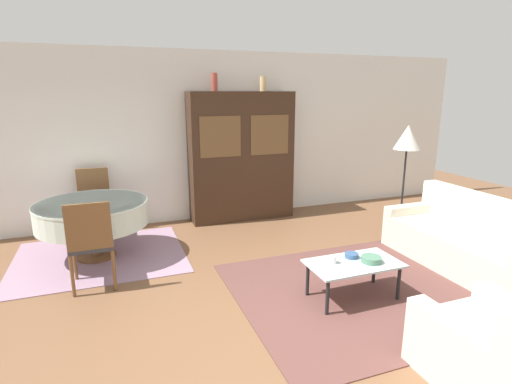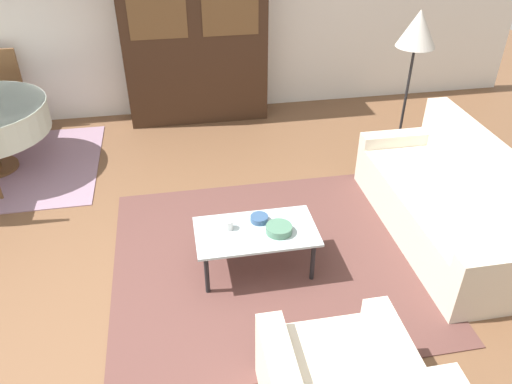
{
  "view_description": "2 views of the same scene",
  "coord_description": "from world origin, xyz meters",
  "px_view_note": "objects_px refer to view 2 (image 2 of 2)",
  "views": [
    {
      "loc": [
        -1.34,
        -2.75,
        2.06
      ],
      "look_at": [
        0.2,
        1.4,
        0.95
      ],
      "focal_mm": 28.0,
      "sensor_mm": 36.0,
      "label": 1
    },
    {
      "loc": [
        0.34,
        -2.58,
        2.78
      ],
      "look_at": [
        0.88,
        0.4,
        0.75
      ],
      "focal_mm": 35.0,
      "sensor_mm": 36.0,
      "label": 2
    }
  ],
  "objects_px": {
    "bowl_small": "(259,219)",
    "floor_lamp": "(417,35)",
    "couch": "(451,205)",
    "dining_chair_far": "(1,89)",
    "display_cabinet": "(195,36)",
    "bowl": "(279,229)",
    "coffee_table": "(256,235)",
    "cup": "(228,225)"
  },
  "relations": [
    {
      "from": "display_cabinet",
      "to": "floor_lamp",
      "type": "bearing_deg",
      "value": -35.15
    },
    {
      "from": "display_cabinet",
      "to": "dining_chair_far",
      "type": "xyz_separation_m",
      "value": [
        -2.28,
        -0.03,
        -0.48
      ]
    },
    {
      "from": "couch",
      "to": "coffee_table",
      "type": "relative_size",
      "value": 2.11
    },
    {
      "from": "bowl_small",
      "to": "coffee_table",
      "type": "bearing_deg",
      "value": -112.38
    },
    {
      "from": "couch",
      "to": "dining_chair_far",
      "type": "distance_m",
      "value": 5.05
    },
    {
      "from": "bowl",
      "to": "bowl_small",
      "type": "bearing_deg",
      "value": 126.36
    },
    {
      "from": "dining_chair_far",
      "to": "bowl_small",
      "type": "bearing_deg",
      "value": 131.87
    },
    {
      "from": "couch",
      "to": "display_cabinet",
      "type": "height_order",
      "value": "display_cabinet"
    },
    {
      "from": "coffee_table",
      "to": "cup",
      "type": "relative_size",
      "value": 12.28
    },
    {
      "from": "cup",
      "to": "display_cabinet",
      "type": "bearing_deg",
      "value": 89.88
    },
    {
      "from": "coffee_table",
      "to": "floor_lamp",
      "type": "bearing_deg",
      "value": 39.21
    },
    {
      "from": "couch",
      "to": "coffee_table",
      "type": "bearing_deg",
      "value": 95.37
    },
    {
      "from": "bowl_small",
      "to": "dining_chair_far",
      "type": "bearing_deg",
      "value": 131.87
    },
    {
      "from": "bowl_small",
      "to": "floor_lamp",
      "type": "bearing_deg",
      "value": 37.74
    },
    {
      "from": "couch",
      "to": "bowl_small",
      "type": "bearing_deg",
      "value": 91.65
    },
    {
      "from": "bowl_small",
      "to": "couch",
      "type": "bearing_deg",
      "value": 1.65
    },
    {
      "from": "display_cabinet",
      "to": "cup",
      "type": "height_order",
      "value": "display_cabinet"
    },
    {
      "from": "coffee_table",
      "to": "bowl_small",
      "type": "bearing_deg",
      "value": 67.62
    },
    {
      "from": "floor_lamp",
      "to": "cup",
      "type": "distance_m",
      "value": 2.69
    },
    {
      "from": "display_cabinet",
      "to": "cup",
      "type": "bearing_deg",
      "value": -90.12
    },
    {
      "from": "dining_chair_far",
      "to": "bowl",
      "type": "height_order",
      "value": "dining_chair_far"
    },
    {
      "from": "display_cabinet",
      "to": "dining_chair_far",
      "type": "distance_m",
      "value": 2.33
    },
    {
      "from": "bowl",
      "to": "display_cabinet",
      "type": "bearing_deg",
      "value": 97.0
    },
    {
      "from": "dining_chair_far",
      "to": "floor_lamp",
      "type": "bearing_deg",
      "value": 161.91
    },
    {
      "from": "couch",
      "to": "bowl",
      "type": "bearing_deg",
      "value": 97.82
    },
    {
      "from": "floor_lamp",
      "to": "bowl",
      "type": "distance_m",
      "value": 2.49
    },
    {
      "from": "couch",
      "to": "dining_chair_far",
      "type": "height_order",
      "value": "dining_chair_far"
    },
    {
      "from": "couch",
      "to": "display_cabinet",
      "type": "xyz_separation_m",
      "value": [
        -1.93,
        2.8,
        0.74
      ]
    },
    {
      "from": "dining_chair_far",
      "to": "coffee_table",
      "type": "bearing_deg",
      "value": 130.21
    },
    {
      "from": "couch",
      "to": "bowl_small",
      "type": "height_order",
      "value": "couch"
    },
    {
      "from": "floor_lamp",
      "to": "bowl_small",
      "type": "distance_m",
      "value": 2.48
    },
    {
      "from": "coffee_table",
      "to": "cup",
      "type": "xyz_separation_m",
      "value": [
        -0.21,
        0.06,
        0.08
      ]
    },
    {
      "from": "couch",
      "to": "floor_lamp",
      "type": "relative_size",
      "value": 1.24
    },
    {
      "from": "display_cabinet",
      "to": "bowl_small",
      "type": "bearing_deg",
      "value": -85.03
    },
    {
      "from": "display_cabinet",
      "to": "bowl",
      "type": "relative_size",
      "value": 10.26
    },
    {
      "from": "coffee_table",
      "to": "bowl_small",
      "type": "height_order",
      "value": "bowl_small"
    },
    {
      "from": "floor_lamp",
      "to": "bowl_small",
      "type": "relative_size",
      "value": 11.34
    },
    {
      "from": "couch",
      "to": "display_cabinet",
      "type": "relative_size",
      "value": 0.96
    },
    {
      "from": "cup",
      "to": "bowl",
      "type": "relative_size",
      "value": 0.38
    },
    {
      "from": "couch",
      "to": "display_cabinet",
      "type": "distance_m",
      "value": 3.49
    },
    {
      "from": "dining_chair_far",
      "to": "bowl",
      "type": "distance_m",
      "value": 3.99
    },
    {
      "from": "dining_chair_far",
      "to": "floor_lamp",
      "type": "xyz_separation_m",
      "value": [
        4.34,
        -1.42,
        0.81
      ]
    }
  ]
}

